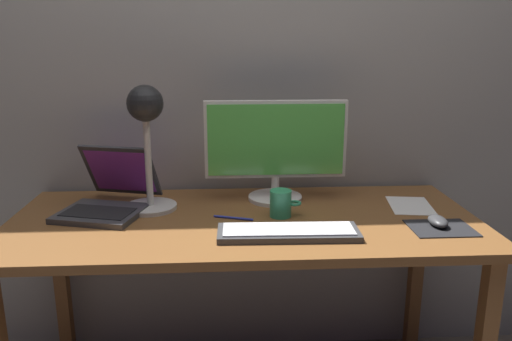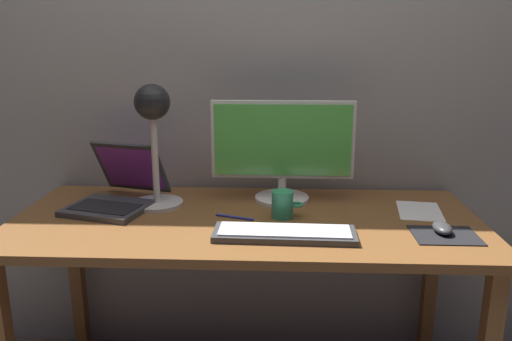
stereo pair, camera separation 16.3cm
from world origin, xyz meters
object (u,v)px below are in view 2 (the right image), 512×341
(desk_lamp, at_px, (153,126))
(mouse, at_px, (442,228))
(laptop, at_px, (119,188))
(coffee_mug, at_px, (283,204))
(monitor, at_px, (283,147))
(keyboard_main, at_px, (284,233))
(pen, at_px, (235,217))

(desk_lamp, xyz_separation_m, mouse, (0.96, -0.24, -0.28))
(laptop, relative_size, mouse, 4.17)
(coffee_mug, bearing_deg, laptop, 169.36)
(monitor, height_order, coffee_mug, monitor)
(mouse, xyz_separation_m, coffee_mug, (-0.50, 0.13, 0.03))
(keyboard_main, xyz_separation_m, desk_lamp, (-0.46, 0.28, 0.29))
(keyboard_main, xyz_separation_m, pen, (-0.17, 0.16, -0.01))
(mouse, distance_m, pen, 0.67)
(desk_lamp, height_order, mouse, desk_lamp)
(keyboard_main, xyz_separation_m, mouse, (0.50, 0.05, 0.01))
(keyboard_main, height_order, laptop, laptop)
(coffee_mug, bearing_deg, pen, -173.60)
(mouse, bearing_deg, keyboard_main, -174.37)
(desk_lamp, relative_size, mouse, 4.63)
(desk_lamp, bearing_deg, laptop, 176.90)
(monitor, xyz_separation_m, laptop, (-0.60, -0.07, -0.15))
(monitor, xyz_separation_m, desk_lamp, (-0.46, -0.08, 0.09))
(monitor, distance_m, mouse, 0.62)
(monitor, height_order, keyboard_main, monitor)
(laptop, xyz_separation_m, mouse, (1.10, -0.24, -0.04))
(keyboard_main, bearing_deg, monitor, 90.96)
(mouse, bearing_deg, laptop, 167.52)
(keyboard_main, xyz_separation_m, laptop, (-0.61, 0.29, 0.05))
(monitor, xyz_separation_m, keyboard_main, (0.01, -0.37, -0.20))
(mouse, bearing_deg, coffee_mug, 165.34)
(monitor, distance_m, pen, 0.33)
(mouse, bearing_deg, pen, 170.42)
(keyboard_main, height_order, coffee_mug, coffee_mug)
(desk_lamp, height_order, coffee_mug, desk_lamp)
(desk_lamp, height_order, pen, desk_lamp)
(keyboard_main, distance_m, coffee_mug, 0.18)
(monitor, distance_m, coffee_mug, 0.25)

